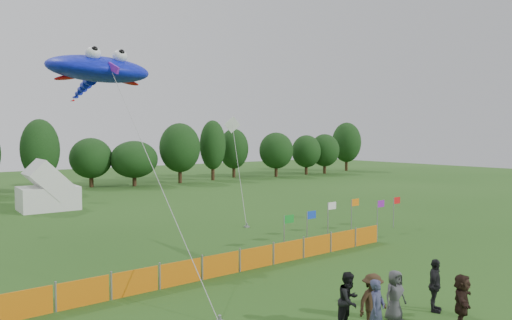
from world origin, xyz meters
TOP-DOWN VIEW (x-y plane):
  - ground at (0.00, 0.00)m, footprint 160.00×160.00m
  - treeline at (1.61, 44.93)m, footprint 104.57×8.78m
  - tent_right at (-3.05, 31.27)m, footprint 4.61×3.69m
  - barrier_fence at (-0.29, 6.91)m, footprint 19.90×0.06m
  - flag_row at (9.22, 8.98)m, footprint 10.73×0.64m
  - spectator_a at (-0.89, -1.36)m, footprint 0.76×0.59m
  - spectator_b at (-1.00, -0.32)m, footprint 1.02×0.86m
  - spectator_c at (-0.48, -0.86)m, footprint 1.22×0.74m
  - spectator_d at (2.58, -1.18)m, footprint 1.20×0.88m
  - spectator_e at (0.74, -0.82)m, footprint 0.92×0.67m
  - spectator_f at (2.01, -2.49)m, footprint 1.70×1.23m
  - stingray_kite at (-3.65, 16.01)m, footprint 6.16×20.88m
  - small_kite_white at (8.58, 20.15)m, footprint 4.19×7.00m

SIDE VIEW (x-z plane):
  - ground at x=0.00m, z-range 0.00..0.00m
  - barrier_fence at x=-0.29m, z-range 0.00..1.00m
  - spectator_e at x=0.74m, z-range 0.00..1.73m
  - spectator_f at x=2.01m, z-range 0.00..1.77m
  - spectator_c at x=-0.48m, z-range 0.00..1.85m
  - spectator_a at x=-0.89m, z-range 0.00..1.86m
  - spectator_b at x=-1.00m, z-range 0.00..1.87m
  - spectator_d at x=2.58m, z-range 0.00..1.89m
  - flag_row at x=9.22m, z-range 0.27..2.53m
  - tent_right at x=-3.05m, z-range 0.02..3.27m
  - treeline at x=1.61m, z-range 0.00..8.36m
  - small_kite_white at x=8.58m, z-range 1.63..9.56m
  - stingray_kite at x=-3.65m, z-range 4.44..15.46m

